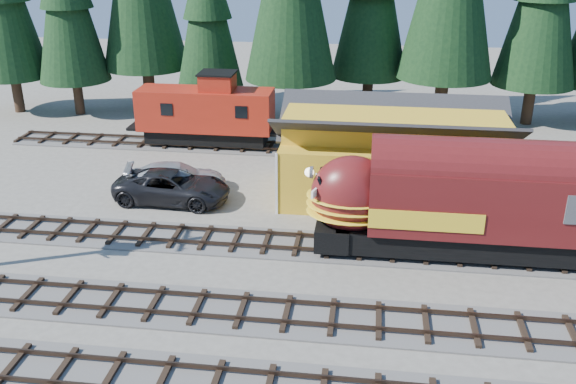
# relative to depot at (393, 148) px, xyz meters

# --- Properties ---
(ground) EXTENTS (120.00, 120.00, 0.00)m
(ground) POSITION_rel_depot_xyz_m (0.00, -10.50, -2.96)
(ground) COLOR #6B665B
(ground) RESTS_ON ground
(track_spur) EXTENTS (32.00, 3.20, 0.33)m
(track_spur) POSITION_rel_depot_xyz_m (-10.00, 7.50, -2.90)
(track_spur) COLOR #4C4947
(track_spur) RESTS_ON ground
(depot) EXTENTS (12.80, 7.00, 5.30)m
(depot) POSITION_rel_depot_xyz_m (0.00, 0.00, 0.00)
(depot) COLOR orange
(depot) RESTS_ON ground
(locomotive) EXTENTS (15.90, 3.16, 4.32)m
(locomotive) POSITION_rel_depot_xyz_m (3.62, -6.50, -0.43)
(locomotive) COLOR black
(locomotive) RESTS_ON ground
(caboose) EXTENTS (9.16, 2.66, 4.76)m
(caboose) POSITION_rel_depot_xyz_m (-12.40, 7.50, -0.57)
(caboose) COLOR black
(caboose) RESTS_ON ground
(pickup_truck_a) EXTENTS (6.47, 3.21, 1.76)m
(pickup_truck_a) POSITION_rel_depot_xyz_m (-11.95, -2.13, -2.08)
(pickup_truck_a) COLOR black
(pickup_truck_a) RESTS_ON ground
(pickup_truck_b) EXTENTS (5.99, 3.49, 1.63)m
(pickup_truck_b) POSITION_rel_depot_xyz_m (-12.20, -0.59, -2.15)
(pickup_truck_b) COLOR #B5B9BD
(pickup_truck_b) RESTS_ON ground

